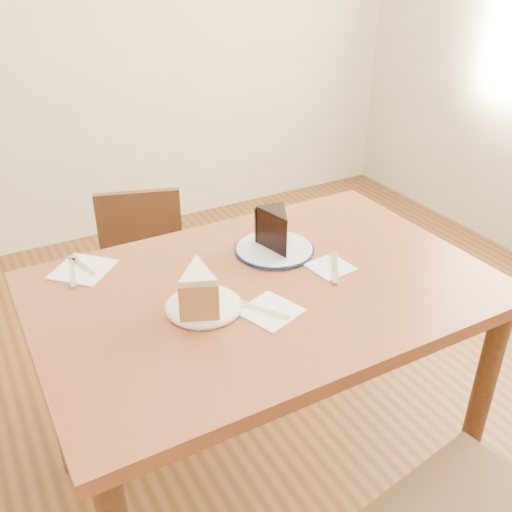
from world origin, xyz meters
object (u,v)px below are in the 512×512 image
at_px(plate_cream, 204,306).
at_px(chocolate_cake, 278,233).
at_px(plate_navy, 274,249).
at_px(carrot_cake, 198,288).
at_px(table, 265,314).
at_px(chair_far, 145,285).

distance_m(plate_cream, chocolate_cake, 0.35).
height_order(plate_navy, carrot_cake, carrot_cake).
distance_m(table, carrot_cake, 0.25).
bearing_deg(chocolate_cake, carrot_cake, 32.46).
bearing_deg(plate_navy, table, -128.47).
bearing_deg(chair_far, table, 119.09).
relative_size(table, carrot_cake, 9.36).
relative_size(chair_far, plate_cream, 4.05).
bearing_deg(chair_far, plate_cream, 103.27).
xyz_separation_m(chair_far, chocolate_cake, (0.25, -0.54, 0.40)).
bearing_deg(plate_navy, carrot_cake, -152.69).
distance_m(table, chocolate_cake, 0.24).
bearing_deg(table, chocolate_cake, 47.92).
height_order(carrot_cake, chocolate_cake, chocolate_cake).
distance_m(plate_navy, carrot_cake, 0.36).
height_order(table, chocolate_cake, chocolate_cake).
bearing_deg(chocolate_cake, table, 55.21).
height_order(chair_far, carrot_cake, carrot_cake).
xyz_separation_m(carrot_cake, chocolate_cake, (0.32, 0.15, 0.01)).
height_order(plate_cream, chocolate_cake, chocolate_cake).
distance_m(chair_far, plate_cream, 0.78).
relative_size(table, plate_navy, 5.36).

